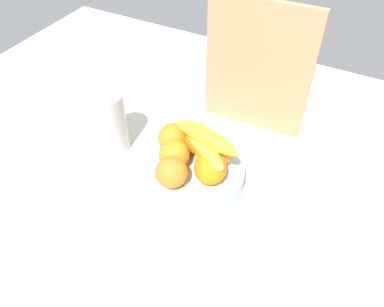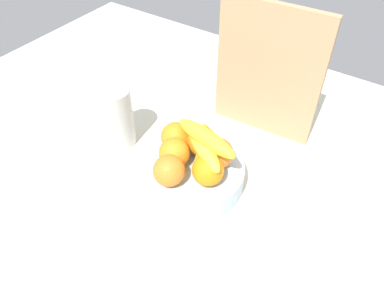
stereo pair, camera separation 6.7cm
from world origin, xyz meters
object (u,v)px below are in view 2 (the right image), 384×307
(thermos_tumbler, at_px, (117,117))
(orange_front_right, at_px, (169,171))
(fruit_bowl, at_px, (192,174))
(orange_back_left, at_px, (218,153))
(orange_center, at_px, (208,170))
(cutting_board, at_px, (268,73))
(orange_back_right, at_px, (201,141))
(banana_bunch, at_px, (205,147))
(orange_top_stack, at_px, (176,137))
(orange_front_left, at_px, (174,153))

(thermos_tumbler, bearing_deg, orange_front_right, -20.33)
(fruit_bowl, xyz_separation_m, orange_back_left, (0.05, 0.04, 0.07))
(orange_center, xyz_separation_m, cutting_board, (-0.02, 0.30, 0.08))
(orange_back_right, bearing_deg, banana_bunch, -44.51)
(orange_back_right, relative_size, thermos_tumbler, 0.43)
(orange_front_right, bearing_deg, orange_back_right, 88.04)
(orange_front_right, height_order, orange_top_stack, same)
(orange_front_left, relative_size, banana_bunch, 0.42)
(orange_front_left, bearing_deg, orange_front_right, -66.06)
(orange_back_left, relative_size, orange_back_right, 1.00)
(orange_back_left, relative_size, banana_bunch, 0.42)
(orange_front_right, relative_size, orange_top_stack, 1.00)
(thermos_tumbler, bearing_deg, orange_center, -6.94)
(orange_front_left, height_order, orange_center, same)
(orange_center, xyz_separation_m, orange_top_stack, (-0.12, 0.05, 0.00))
(orange_back_left, distance_m, orange_top_stack, 0.11)
(thermos_tumbler, bearing_deg, orange_front_left, -9.41)
(cutting_board, bearing_deg, orange_center, -90.15)
(orange_center, bearing_deg, cutting_board, 92.92)
(cutting_board, bearing_deg, orange_back_right, -105.45)
(orange_center, distance_m, thermos_tumbler, 0.31)
(cutting_board, xyz_separation_m, thermos_tumbler, (-0.29, -0.27, -0.10))
(orange_center, distance_m, orange_back_right, 0.10)
(fruit_bowl, xyz_separation_m, orange_front_right, (-0.01, -0.07, 0.07))
(banana_bunch, bearing_deg, orange_front_right, -110.41)
(orange_back_left, bearing_deg, orange_front_right, -119.75)
(orange_center, distance_m, cutting_board, 0.32)
(orange_back_right, bearing_deg, thermos_tumbler, -171.55)
(orange_center, height_order, thermos_tumbler, thermos_tumbler)
(orange_front_left, distance_m, orange_center, 0.09)
(fruit_bowl, relative_size, orange_top_stack, 3.45)
(orange_back_left, xyz_separation_m, orange_top_stack, (-0.11, -0.01, 0.00))
(orange_front_left, distance_m, cutting_board, 0.32)
(orange_center, xyz_separation_m, thermos_tumbler, (-0.30, 0.04, -0.01))
(orange_top_stack, bearing_deg, orange_front_left, -57.60)
(orange_front_left, relative_size, cutting_board, 0.20)
(orange_center, bearing_deg, thermos_tumbler, 173.06)
(banana_bunch, bearing_deg, orange_back_right, 135.49)
(orange_front_right, distance_m, orange_back_right, 0.12)
(orange_front_right, distance_m, orange_top_stack, 0.11)
(fruit_bowl, bearing_deg, cutting_board, 81.75)
(orange_back_left, height_order, banana_bunch, banana_bunch)
(orange_center, bearing_deg, banana_bunch, 130.48)
(banana_bunch, relative_size, cutting_board, 0.49)
(thermos_tumbler, bearing_deg, orange_back_left, 4.01)
(orange_back_left, bearing_deg, cutting_board, 91.39)
(orange_back_left, distance_m, thermos_tumbler, 0.30)
(orange_back_left, xyz_separation_m, thermos_tumbler, (-0.29, -0.02, -0.01))
(orange_front_left, relative_size, orange_back_left, 1.00)
(orange_front_left, distance_m, orange_back_left, 0.10)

